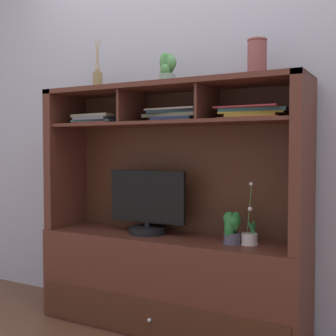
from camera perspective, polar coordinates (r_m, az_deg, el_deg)
name	(u,v)px	position (r m, az deg, el deg)	size (l,w,h in m)	color
floor_plane	(168,330)	(2.90, 0.00, -20.11)	(6.00, 6.00, 0.02)	brown
back_wall	(185,103)	(2.90, 2.24, 8.35)	(6.00, 0.02, 2.80)	#AFAEBE
media_console	(169,254)	(2.76, 0.09, -10.98)	(1.66, 0.44, 1.49)	#53281D
tv_monitor	(147,206)	(2.78, -2.69, -4.92)	(0.53, 0.23, 0.40)	black
potted_orchid	(249,237)	(2.53, 10.42, -8.72)	(0.10, 0.10, 0.35)	beige
potted_fern	(232,227)	(2.52, 8.23, -7.52)	(0.11, 0.11, 0.18)	#4F495B
magazine_stack_left	(253,113)	(2.51, 10.84, 6.97)	(0.39, 0.25, 0.07)	#AD3F29
magazine_stack_centre	(176,115)	(2.71, 0.98, 6.80)	(0.39, 0.23, 0.08)	gold
magazine_stack_right	(98,119)	(2.96, -8.98, 6.20)	(0.32, 0.24, 0.06)	#A02B2D
diffuser_bottle	(98,81)	(3.02, -9.04, 11.04)	(0.07, 0.07, 0.33)	olive
potted_succulent	(167,68)	(2.71, -0.06, 12.68)	(0.12, 0.12, 0.19)	gray
ceramic_vase	(257,58)	(2.54, 11.38, 13.66)	(0.11, 0.11, 0.21)	brown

